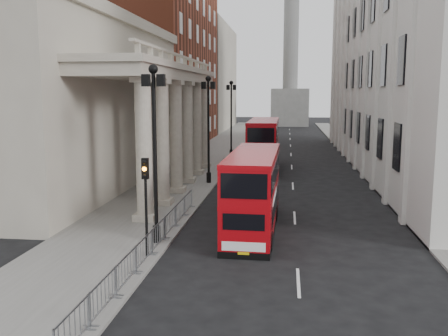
% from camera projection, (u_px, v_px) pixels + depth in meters
% --- Properties ---
extents(ground, '(260.00, 260.00, 0.00)m').
position_uv_depth(ground, '(146.00, 275.00, 19.77)').
color(ground, black).
rests_on(ground, ground).
extents(sidewalk_west, '(6.00, 140.00, 0.12)m').
position_uv_depth(sidewalk_west, '(201.00, 165.00, 49.56)').
color(sidewalk_west, slate).
rests_on(sidewalk_west, ground).
extents(sidewalk_east, '(3.00, 140.00, 0.12)m').
position_uv_depth(sidewalk_east, '(371.00, 168.00, 47.52)').
color(sidewalk_east, slate).
rests_on(sidewalk_east, ground).
extents(kerb, '(0.20, 140.00, 0.14)m').
position_uv_depth(kerb, '(230.00, 165.00, 49.20)').
color(kerb, slate).
rests_on(kerb, ground).
extents(portico_building, '(9.00, 28.00, 12.00)m').
position_uv_depth(portico_building, '(76.00, 108.00, 37.83)').
color(portico_building, gray).
rests_on(portico_building, ground).
extents(brick_building, '(9.00, 32.00, 22.00)m').
position_uv_depth(brick_building, '(168.00, 64.00, 66.51)').
color(brick_building, maroon).
rests_on(brick_building, ground).
extents(west_building_far, '(9.00, 30.00, 20.00)m').
position_uv_depth(west_building_far, '(206.00, 78.00, 98.05)').
color(west_building_far, gray).
rests_on(west_building_far, ground).
extents(east_building, '(8.00, 55.00, 25.00)m').
position_uv_depth(east_building, '(400.00, 36.00, 47.31)').
color(east_building, beige).
rests_on(east_building, ground).
extents(monument_column, '(8.00, 8.00, 54.20)m').
position_uv_depth(monument_column, '(291.00, 51.00, 106.88)').
color(monument_column, '#60605E').
rests_on(monument_column, ground).
extents(lamp_post_south, '(1.05, 0.44, 8.32)m').
position_uv_depth(lamp_post_south, '(155.00, 142.00, 23.03)').
color(lamp_post_south, black).
rests_on(lamp_post_south, sidewalk_west).
extents(lamp_post_mid, '(1.05, 0.44, 8.32)m').
position_uv_depth(lamp_post_mid, '(208.00, 122.00, 38.73)').
color(lamp_post_mid, black).
rests_on(lamp_post_mid, sidewalk_west).
extents(lamp_post_north, '(1.05, 0.44, 8.32)m').
position_uv_depth(lamp_post_north, '(231.00, 113.00, 54.42)').
color(lamp_post_north, black).
rests_on(lamp_post_north, sidewalk_west).
extents(traffic_light, '(0.28, 0.33, 4.30)m').
position_uv_depth(traffic_light, '(146.00, 189.00, 21.31)').
color(traffic_light, black).
rests_on(traffic_light, sidewalk_west).
extents(crowd_barriers, '(0.50, 18.75, 1.10)m').
position_uv_depth(crowd_barriers, '(152.00, 242.00, 21.90)').
color(crowd_barriers, gray).
rests_on(crowd_barriers, sidewalk_west).
extents(bus_near, '(2.50, 9.61, 4.13)m').
position_uv_depth(bus_near, '(253.00, 190.00, 25.92)').
color(bus_near, '#A3070E').
rests_on(bus_near, ground).
extents(bus_far, '(2.65, 10.79, 4.65)m').
position_uv_depth(bus_far, '(264.00, 143.00, 46.89)').
color(bus_far, '#97060D').
rests_on(bus_far, ground).
extents(pedestrian_a, '(0.63, 0.44, 1.65)m').
position_uv_depth(pedestrian_a, '(142.00, 188.00, 32.89)').
color(pedestrian_a, black).
rests_on(pedestrian_a, sidewalk_west).
extents(pedestrian_b, '(1.07, 0.94, 1.87)m').
position_uv_depth(pedestrian_b, '(147.00, 172.00, 38.63)').
color(pedestrian_b, black).
rests_on(pedestrian_b, sidewalk_west).
extents(pedestrian_c, '(1.08, 0.95, 1.86)m').
position_uv_depth(pedestrian_c, '(167.00, 177.00, 36.44)').
color(pedestrian_c, black).
rests_on(pedestrian_c, sidewalk_west).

